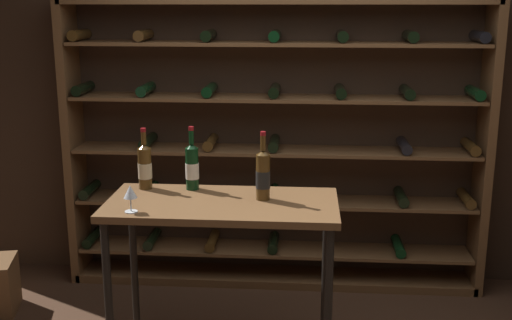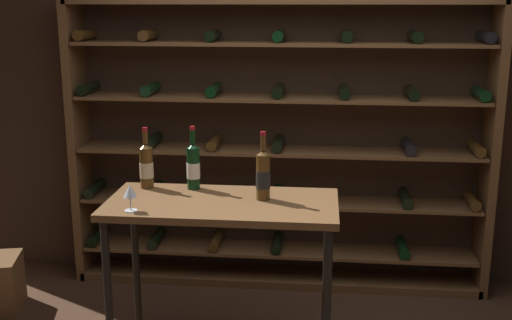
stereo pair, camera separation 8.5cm
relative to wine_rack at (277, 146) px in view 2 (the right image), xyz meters
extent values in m
cube|color=#3D2B1E|center=(0.15, 0.21, 0.28)|extent=(5.60, 0.10, 2.66)
cube|color=brown|center=(-1.48, 0.00, 0.00)|extent=(0.06, 0.32, 2.10)
cube|color=brown|center=(1.49, 0.00, 0.00)|extent=(0.06, 0.32, 2.10)
cube|color=brown|center=(0.00, 0.00, 1.02)|extent=(2.96, 0.32, 0.06)
cube|color=brown|center=(0.00, 0.00, -1.02)|extent=(2.96, 0.32, 0.06)
cube|color=brown|center=(0.00, 0.00, -0.80)|extent=(2.88, 0.32, 0.02)
cylinder|color=black|center=(-1.38, 0.00, -0.74)|extent=(0.08, 0.30, 0.08)
cylinder|color=black|center=(-0.92, 0.00, -0.74)|extent=(0.08, 0.30, 0.08)
cylinder|color=#4C3314|center=(-0.46, 0.00, -0.74)|extent=(0.08, 0.30, 0.08)
cylinder|color=black|center=(0.00, 0.00, -0.74)|extent=(0.08, 0.30, 0.08)
cylinder|color=black|center=(0.93, 0.00, -0.74)|extent=(0.08, 0.30, 0.08)
cube|color=brown|center=(0.00, 0.00, -0.42)|extent=(2.88, 0.32, 0.02)
cylinder|color=black|center=(-1.38, 0.00, -0.36)|extent=(0.08, 0.30, 0.08)
cylinder|color=black|center=(-0.92, 0.00, -0.36)|extent=(0.08, 0.30, 0.08)
cylinder|color=black|center=(0.00, 0.00, -0.36)|extent=(0.08, 0.30, 0.08)
cylinder|color=black|center=(0.93, 0.00, -0.36)|extent=(0.08, 0.30, 0.08)
cylinder|color=#4C3314|center=(1.39, 0.00, -0.36)|extent=(0.08, 0.30, 0.08)
cube|color=brown|center=(0.00, 0.00, -0.04)|extent=(2.88, 0.32, 0.02)
cylinder|color=black|center=(-0.92, 0.00, 0.02)|extent=(0.08, 0.30, 0.08)
cylinder|color=#4C3314|center=(-0.46, 0.00, 0.02)|extent=(0.08, 0.30, 0.08)
cylinder|color=black|center=(0.00, 0.00, 0.02)|extent=(0.08, 0.30, 0.08)
cylinder|color=black|center=(0.93, 0.00, 0.02)|extent=(0.08, 0.30, 0.08)
cylinder|color=#4C3314|center=(1.39, 0.00, 0.02)|extent=(0.08, 0.30, 0.08)
cube|color=brown|center=(0.00, 0.00, 0.34)|extent=(2.88, 0.32, 0.02)
cylinder|color=black|center=(-1.38, 0.00, 0.40)|extent=(0.08, 0.30, 0.08)
cylinder|color=black|center=(-0.92, 0.00, 0.40)|extent=(0.08, 0.30, 0.08)
cylinder|color=black|center=(-0.46, 0.00, 0.40)|extent=(0.08, 0.30, 0.08)
cylinder|color=black|center=(0.00, 0.00, 0.40)|extent=(0.08, 0.30, 0.08)
cylinder|color=black|center=(0.47, 0.00, 0.40)|extent=(0.08, 0.30, 0.08)
cylinder|color=black|center=(0.93, 0.00, 0.40)|extent=(0.08, 0.30, 0.08)
cylinder|color=black|center=(1.39, 0.00, 0.40)|extent=(0.08, 0.30, 0.08)
cube|color=brown|center=(0.00, 0.00, 0.72)|extent=(2.88, 0.32, 0.02)
cylinder|color=#4C3314|center=(-1.38, 0.00, 0.78)|extent=(0.08, 0.30, 0.08)
cylinder|color=#4C3314|center=(-0.92, 0.00, 0.78)|extent=(0.08, 0.30, 0.08)
cylinder|color=black|center=(-0.46, 0.00, 0.78)|extent=(0.08, 0.30, 0.08)
cylinder|color=black|center=(0.00, 0.00, 0.78)|extent=(0.08, 0.30, 0.08)
cylinder|color=black|center=(0.47, 0.00, 0.78)|extent=(0.08, 0.30, 0.08)
cylinder|color=black|center=(0.93, 0.00, 0.78)|extent=(0.08, 0.30, 0.08)
cylinder|color=black|center=(1.39, 0.00, 0.78)|extent=(0.08, 0.30, 0.08)
cube|color=brown|center=(-0.22, -1.14, -0.08)|extent=(1.28, 0.62, 0.04)
cylinder|color=black|center=(-0.81, -1.40, -0.58)|extent=(0.04, 0.04, 0.95)
cylinder|color=black|center=(0.36, -1.40, -0.58)|extent=(0.04, 0.04, 0.95)
cylinder|color=black|center=(-0.81, -0.88, -0.58)|extent=(0.04, 0.04, 0.95)
cylinder|color=black|center=(0.36, -0.88, -0.58)|extent=(0.04, 0.04, 0.95)
cylinder|color=black|center=(-0.43, -0.92, 0.06)|extent=(0.08, 0.08, 0.25)
cone|color=black|center=(-0.43, -0.92, 0.20)|extent=(0.08, 0.08, 0.03)
cylinder|color=black|center=(-0.43, -0.92, 0.25)|extent=(0.03, 0.03, 0.08)
cylinder|color=maroon|center=(-0.43, -0.92, 0.30)|extent=(0.03, 0.03, 0.02)
cylinder|color=silver|center=(-0.43, -0.92, 0.05)|extent=(0.08, 0.08, 0.09)
cylinder|color=#4C3314|center=(-0.70, -0.93, 0.06)|extent=(0.08, 0.08, 0.24)
cone|color=#4C3314|center=(-0.70, -0.93, 0.19)|extent=(0.08, 0.08, 0.03)
cylinder|color=#4C3314|center=(-0.70, -0.93, 0.24)|extent=(0.03, 0.03, 0.08)
cylinder|color=maroon|center=(-0.70, -0.93, 0.29)|extent=(0.03, 0.03, 0.02)
cylinder|color=#C6B28C|center=(-0.70, -0.93, 0.05)|extent=(0.08, 0.08, 0.09)
cylinder|color=#4C3314|center=(0.00, -1.09, 0.07)|extent=(0.08, 0.08, 0.26)
cone|color=#4C3314|center=(0.00, -1.09, 0.21)|extent=(0.08, 0.08, 0.03)
cylinder|color=#4C3314|center=(0.00, -1.09, 0.26)|extent=(0.03, 0.03, 0.08)
cylinder|color=maroon|center=(0.00, -1.09, 0.31)|extent=(0.03, 0.03, 0.02)
cylinder|color=black|center=(0.00, -1.09, 0.05)|extent=(0.08, 0.08, 0.10)
cylinder|color=silver|center=(-0.67, -1.36, -0.06)|extent=(0.07, 0.07, 0.00)
cylinder|color=silver|center=(-0.67, -1.36, -0.02)|extent=(0.01, 0.01, 0.07)
cone|color=silver|center=(-0.67, -1.36, 0.05)|extent=(0.07, 0.07, 0.07)
cylinder|color=#590A14|center=(-0.67, -1.36, 0.04)|extent=(0.04, 0.04, 0.02)
camera|label=1|loc=(0.23, -4.46, 1.01)|focal=44.69mm
camera|label=2|loc=(0.31, -4.45, 1.01)|focal=44.69mm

